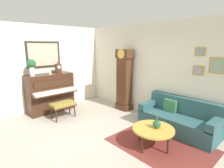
{
  "coord_description": "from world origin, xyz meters",
  "views": [
    {
      "loc": [
        3.3,
        -2.13,
        2.15
      ],
      "look_at": [
        -0.37,
        1.26,
        1.06
      ],
      "focal_mm": 28.63,
      "sensor_mm": 36.0,
      "label": 1
    }
  ],
  "objects_px": {
    "grandfather_clock": "(124,82)",
    "green_jug": "(157,124)",
    "flower_vase": "(31,65)",
    "piano": "(50,93)",
    "mantel_clock": "(58,68)",
    "teacup": "(50,74)",
    "piano_bench": "(63,105)",
    "couch": "(179,119)",
    "coffee_table": "(153,129)"
  },
  "relations": [
    {
      "from": "grandfather_clock",
      "to": "green_jug",
      "type": "xyz_separation_m",
      "value": [
        2.07,
        -1.17,
        -0.44
      ]
    },
    {
      "from": "green_jug",
      "to": "flower_vase",
      "type": "bearing_deg",
      "value": -161.12
    },
    {
      "from": "piano",
      "to": "mantel_clock",
      "type": "bearing_deg",
      "value": 89.52
    },
    {
      "from": "piano",
      "to": "green_jug",
      "type": "xyz_separation_m",
      "value": [
        3.6,
        0.71,
        -0.11
      ]
    },
    {
      "from": "teacup",
      "to": "piano_bench",
      "type": "bearing_deg",
      "value": 0.29
    },
    {
      "from": "couch",
      "to": "mantel_clock",
      "type": "bearing_deg",
      "value": -158.14
    },
    {
      "from": "couch",
      "to": "green_jug",
      "type": "height_order",
      "value": "couch"
    },
    {
      "from": "piano_bench",
      "to": "couch",
      "type": "xyz_separation_m",
      "value": [
        2.74,
        1.76,
        -0.09
      ]
    },
    {
      "from": "piano",
      "to": "green_jug",
      "type": "height_order",
      "value": "piano"
    },
    {
      "from": "grandfather_clock",
      "to": "green_jug",
      "type": "distance_m",
      "value": 2.42
    },
    {
      "from": "piano_bench",
      "to": "grandfather_clock",
      "type": "relative_size",
      "value": 0.34
    },
    {
      "from": "piano_bench",
      "to": "piano",
      "type": "bearing_deg",
      "value": -179.95
    },
    {
      "from": "coffee_table",
      "to": "green_jug",
      "type": "height_order",
      "value": "green_jug"
    },
    {
      "from": "piano",
      "to": "green_jug",
      "type": "distance_m",
      "value": 3.67
    },
    {
      "from": "teacup",
      "to": "green_jug",
      "type": "distance_m",
      "value": 3.65
    },
    {
      "from": "grandfather_clock",
      "to": "piano",
      "type": "bearing_deg",
      "value": -128.98
    },
    {
      "from": "piano_bench",
      "to": "green_jug",
      "type": "xyz_separation_m",
      "value": [
        2.78,
        0.71,
        0.11
      ]
    },
    {
      "from": "flower_vase",
      "to": "coffee_table",
      "type": "bearing_deg",
      "value": 18.31
    },
    {
      "from": "couch",
      "to": "coffee_table",
      "type": "distance_m",
      "value": 1.1
    },
    {
      "from": "piano",
      "to": "teacup",
      "type": "bearing_deg",
      "value": -1.64
    },
    {
      "from": "piano_bench",
      "to": "flower_vase",
      "type": "relative_size",
      "value": 1.21
    },
    {
      "from": "coffee_table",
      "to": "flower_vase",
      "type": "bearing_deg",
      "value": -161.69
    },
    {
      "from": "flower_vase",
      "to": "piano",
      "type": "bearing_deg",
      "value": 90.25
    },
    {
      "from": "grandfather_clock",
      "to": "couch",
      "type": "height_order",
      "value": "grandfather_clock"
    },
    {
      "from": "grandfather_clock",
      "to": "mantel_clock",
      "type": "distance_m",
      "value": 2.22
    },
    {
      "from": "mantel_clock",
      "to": "flower_vase",
      "type": "relative_size",
      "value": 0.66
    },
    {
      "from": "grandfather_clock",
      "to": "mantel_clock",
      "type": "relative_size",
      "value": 5.34
    },
    {
      "from": "grandfather_clock",
      "to": "flower_vase",
      "type": "height_order",
      "value": "grandfather_clock"
    },
    {
      "from": "couch",
      "to": "green_jug",
      "type": "bearing_deg",
      "value": -88.23
    },
    {
      "from": "flower_vase",
      "to": "green_jug",
      "type": "height_order",
      "value": "flower_vase"
    },
    {
      "from": "piano",
      "to": "flower_vase",
      "type": "xyz_separation_m",
      "value": [
        0.0,
        -0.52,
        0.93
      ]
    },
    {
      "from": "couch",
      "to": "flower_vase",
      "type": "relative_size",
      "value": 3.28
    },
    {
      "from": "grandfather_clock",
      "to": "flower_vase",
      "type": "distance_m",
      "value": 2.9
    },
    {
      "from": "coffee_table",
      "to": "green_jug",
      "type": "relative_size",
      "value": 3.67
    },
    {
      "from": "couch",
      "to": "teacup",
      "type": "xyz_separation_m",
      "value": [
        -3.46,
        -1.76,
        0.95
      ]
    },
    {
      "from": "flower_vase",
      "to": "teacup",
      "type": "relative_size",
      "value": 5.0
    },
    {
      "from": "mantel_clock",
      "to": "piano_bench",
      "type": "bearing_deg",
      "value": -21.85
    },
    {
      "from": "coffee_table",
      "to": "flower_vase",
      "type": "distance_m",
      "value": 3.92
    },
    {
      "from": "piano",
      "to": "couch",
      "type": "height_order",
      "value": "piano"
    },
    {
      "from": "couch",
      "to": "coffee_table",
      "type": "bearing_deg",
      "value": -90.4
    },
    {
      "from": "teacup",
      "to": "green_jug",
      "type": "height_order",
      "value": "teacup"
    },
    {
      "from": "grandfather_clock",
      "to": "mantel_clock",
      "type": "bearing_deg",
      "value": -134.4
    },
    {
      "from": "coffee_table",
      "to": "piano",
      "type": "bearing_deg",
      "value": -169.47
    },
    {
      "from": "coffee_table",
      "to": "mantel_clock",
      "type": "height_order",
      "value": "mantel_clock"
    },
    {
      "from": "teacup",
      "to": "mantel_clock",
      "type": "bearing_deg",
      "value": 106.83
    },
    {
      "from": "piano",
      "to": "mantel_clock",
      "type": "height_order",
      "value": "mantel_clock"
    },
    {
      "from": "piano",
      "to": "coffee_table",
      "type": "bearing_deg",
      "value": 10.53
    },
    {
      "from": "couch",
      "to": "green_jug",
      "type": "distance_m",
      "value": 1.07
    },
    {
      "from": "mantel_clock",
      "to": "flower_vase",
      "type": "height_order",
      "value": "flower_vase"
    },
    {
      "from": "piano",
      "to": "piano_bench",
      "type": "bearing_deg",
      "value": 0.05
    }
  ]
}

